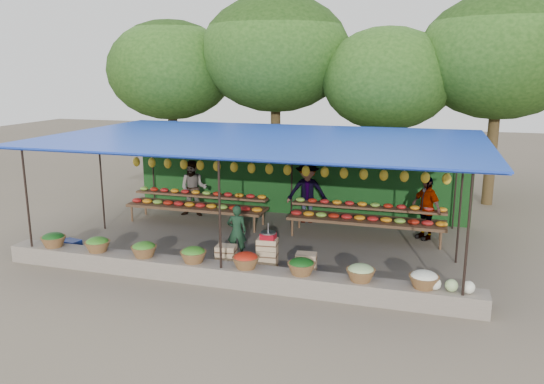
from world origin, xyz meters
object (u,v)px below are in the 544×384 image
(vendor_seated, at_px, (237,231))
(blue_crate_back, at_px, (71,245))
(weighing_scale, at_px, (268,235))
(crate_counter, at_px, (266,258))
(blue_crate_front, at_px, (57,245))

(vendor_seated, relative_size, blue_crate_back, 2.91)
(weighing_scale, bearing_deg, vendor_seated, 145.84)
(crate_counter, bearing_deg, vendor_seated, 144.42)
(vendor_seated, distance_m, blue_crate_front, 4.67)
(crate_counter, height_order, blue_crate_front, crate_counter)
(blue_crate_back, bearing_deg, blue_crate_front, -157.70)
(crate_counter, relative_size, blue_crate_back, 5.31)
(weighing_scale, bearing_deg, blue_crate_front, -178.39)
(crate_counter, bearing_deg, blue_crate_front, -178.38)
(crate_counter, bearing_deg, weighing_scale, 0.00)
(vendor_seated, xyz_separation_m, blue_crate_front, (-4.57, -0.84, -0.52))
(crate_counter, distance_m, vendor_seated, 1.23)
(crate_counter, xyz_separation_m, weighing_scale, (0.05, 0.00, 0.55))
(blue_crate_front, bearing_deg, weighing_scale, -12.15)
(vendor_seated, xyz_separation_m, blue_crate_back, (-4.19, -0.76, -0.52))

